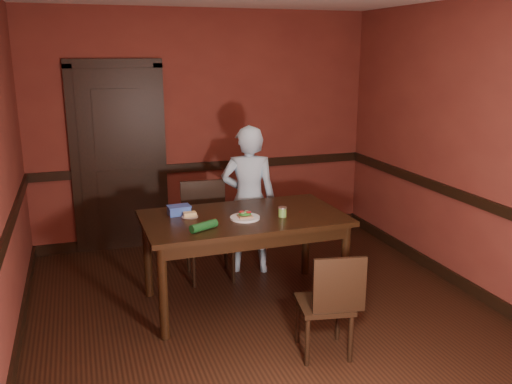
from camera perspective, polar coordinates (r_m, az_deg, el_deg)
floor at (r=4.75m, az=1.37°, el=-13.40°), size 4.00×4.50×0.01m
wall_back at (r=6.41m, az=-5.40°, el=6.68°), size 4.00×0.02×2.70m
wall_front at (r=2.38m, az=20.38°, el=-8.06°), size 4.00×0.02×2.70m
wall_right at (r=5.29m, az=22.35°, el=3.96°), size 0.02×4.50×2.70m
dado_back at (r=6.47m, az=-5.28°, el=2.72°), size 4.00×0.03×0.10m
dado_left at (r=4.19m, az=-25.12°, el=-5.30°), size 0.03×4.50×0.10m
dado_right at (r=5.38m, az=21.77°, el=-0.75°), size 0.03×4.50×0.10m
baseboard_back at (r=6.70m, az=-5.11°, el=-4.33°), size 4.00×0.03×0.12m
baseboard_left at (r=4.53m, az=-23.94°, el=-15.36°), size 0.03×4.50×0.12m
baseboard_right at (r=5.64m, az=20.96°, el=-9.01°), size 0.03×4.50×0.12m
door at (r=6.27m, az=-14.22°, el=3.73°), size 1.05×0.07×2.20m
dining_table at (r=4.91m, az=-1.31°, el=-7.11°), size 1.77×1.02×0.82m
chair_far at (r=5.41m, az=-4.89°, el=-4.24°), size 0.48×0.48×0.97m
chair_near at (r=4.15m, az=7.20°, el=-11.44°), size 0.45×0.45×0.83m
person at (r=5.50m, az=-0.77°, el=-0.84°), size 0.64×0.51×1.53m
sandwich_plate at (r=4.68m, az=-1.17°, el=-2.62°), size 0.26×0.26×0.06m
sauce_jar at (r=4.73m, az=2.80°, el=-2.09°), size 0.07×0.07×0.09m
cheese_saucer at (r=4.76m, az=-6.98°, el=-2.44°), size 0.15×0.15×0.05m
food_tub at (r=4.83m, az=-8.11°, el=-1.90°), size 0.21×0.15×0.08m
wrapped_veg at (r=4.40m, az=-5.52°, el=-3.58°), size 0.25×0.17×0.07m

